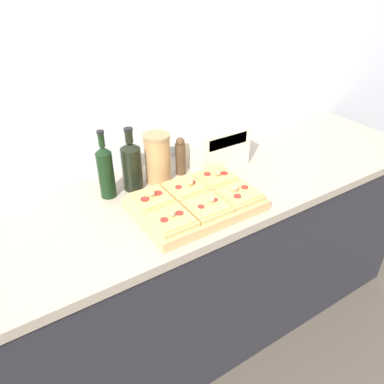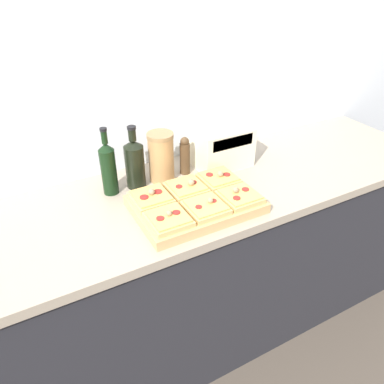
{
  "view_description": "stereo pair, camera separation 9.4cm",
  "coord_description": "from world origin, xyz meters",
  "px_view_note": "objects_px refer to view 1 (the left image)",
  "views": [
    {
      "loc": [
        -0.67,
        -0.83,
        1.78
      ],
      "look_at": [
        0.01,
        0.22,
        0.98
      ],
      "focal_mm": 35.0,
      "sensor_mm": 36.0,
      "label": 1
    },
    {
      "loc": [
        -0.59,
        -0.88,
        1.78
      ],
      "look_at": [
        0.01,
        0.22,
        0.98
      ],
      "focal_mm": 35.0,
      "sensor_mm": 36.0,
      "label": 2
    }
  ],
  "objects_px": {
    "olive_oil_bottle": "(106,171)",
    "pepper_mill": "(180,156)",
    "grain_jar_tall": "(157,158)",
    "wine_bottle": "(132,165)",
    "cutting_board": "(196,204)",
    "toaster_oven": "(215,145)"
  },
  "relations": [
    {
      "from": "olive_oil_bottle",
      "to": "pepper_mill",
      "type": "distance_m",
      "value": 0.35
    },
    {
      "from": "grain_jar_tall",
      "to": "wine_bottle",
      "type": "bearing_deg",
      "value": 180.0
    },
    {
      "from": "cutting_board",
      "to": "toaster_oven",
      "type": "bearing_deg",
      "value": 43.72
    },
    {
      "from": "cutting_board",
      "to": "olive_oil_bottle",
      "type": "relative_size",
      "value": 1.66
    },
    {
      "from": "olive_oil_bottle",
      "to": "wine_bottle",
      "type": "xyz_separation_m",
      "value": [
        0.11,
        0.0,
        -0.01
      ]
    },
    {
      "from": "pepper_mill",
      "to": "grain_jar_tall",
      "type": "bearing_deg",
      "value": 180.0
    },
    {
      "from": "toaster_oven",
      "to": "wine_bottle",
      "type": "bearing_deg",
      "value": 179.89
    },
    {
      "from": "wine_bottle",
      "to": "toaster_oven",
      "type": "distance_m",
      "value": 0.43
    },
    {
      "from": "olive_oil_bottle",
      "to": "wine_bottle",
      "type": "bearing_deg",
      "value": 0.0
    },
    {
      "from": "wine_bottle",
      "to": "olive_oil_bottle",
      "type": "bearing_deg",
      "value": -180.0
    },
    {
      "from": "cutting_board",
      "to": "olive_oil_bottle",
      "type": "xyz_separation_m",
      "value": [
        -0.26,
        0.27,
        0.1
      ]
    },
    {
      "from": "cutting_board",
      "to": "pepper_mill",
      "type": "height_order",
      "value": "pepper_mill"
    },
    {
      "from": "cutting_board",
      "to": "grain_jar_tall",
      "type": "distance_m",
      "value": 0.29
    },
    {
      "from": "olive_oil_bottle",
      "to": "grain_jar_tall",
      "type": "distance_m",
      "value": 0.24
    },
    {
      "from": "cutting_board",
      "to": "toaster_oven",
      "type": "distance_m",
      "value": 0.4
    },
    {
      "from": "grain_jar_tall",
      "to": "pepper_mill",
      "type": "distance_m",
      "value": 0.12
    },
    {
      "from": "cutting_board",
      "to": "grain_jar_tall",
      "type": "xyz_separation_m",
      "value": [
        -0.02,
        0.27,
        0.09
      ]
    },
    {
      "from": "grain_jar_tall",
      "to": "pepper_mill",
      "type": "xyz_separation_m",
      "value": [
        0.12,
        0.0,
        -0.02
      ]
    },
    {
      "from": "grain_jar_tall",
      "to": "cutting_board",
      "type": "bearing_deg",
      "value": -85.73
    },
    {
      "from": "olive_oil_bottle",
      "to": "toaster_oven",
      "type": "bearing_deg",
      "value": -0.09
    },
    {
      "from": "wine_bottle",
      "to": "grain_jar_tall",
      "type": "xyz_separation_m",
      "value": [
        0.12,
        -0.0,
        -0.0
      ]
    },
    {
      "from": "wine_bottle",
      "to": "toaster_oven",
      "type": "bearing_deg",
      "value": -0.11
    }
  ]
}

